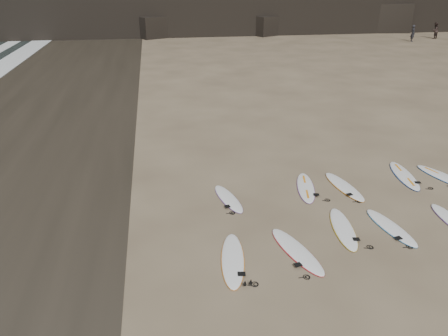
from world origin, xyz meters
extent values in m
plane|color=#897559|center=(0.00, 0.00, 0.00)|extent=(240.00, 240.00, 0.00)
cube|color=#383026|center=(-13.00, 10.00, 0.00)|extent=(12.00, 200.00, 0.01)
cube|color=black|center=(8.00, 45.00, 1.16)|extent=(4.23, 4.46, 2.33)
cube|color=black|center=(25.00, 46.00, 1.80)|extent=(5.95, 5.19, 3.59)
cube|color=black|center=(-6.00, 45.00, 1.25)|extent=(4.49, 4.76, 2.49)
ellipsoid|color=white|center=(-4.04, -0.92, 0.05)|extent=(1.01, 2.67, 0.09)
ellipsoid|color=white|center=(-2.14, -0.80, 0.05)|extent=(1.28, 2.65, 0.09)
ellipsoid|color=white|center=(-0.32, 0.13, 0.05)|extent=(1.00, 2.59, 0.09)
ellipsoid|color=white|center=(1.20, -0.04, 0.04)|extent=(0.96, 2.44, 0.09)
ellipsoid|color=white|center=(-3.56, 2.65, 0.04)|extent=(1.03, 2.30, 0.08)
ellipsoid|color=white|center=(-0.55, 3.05, 0.05)|extent=(1.16, 2.58, 0.09)
ellipsoid|color=white|center=(0.90, 2.89, 0.05)|extent=(0.96, 2.59, 0.09)
ellipsoid|color=white|center=(3.64, 3.43, 0.05)|extent=(1.08, 2.76, 0.10)
ellipsoid|color=white|center=(5.14, 2.98, 0.05)|extent=(1.43, 2.78, 0.10)
imported|color=black|center=(23.61, 36.77, 0.92)|extent=(0.57, 0.75, 1.84)
imported|color=black|center=(27.49, 38.54, 0.93)|extent=(1.12, 1.03, 1.86)
camera|label=1|loc=(-5.88, -10.85, 7.44)|focal=35.00mm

